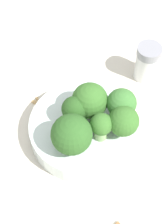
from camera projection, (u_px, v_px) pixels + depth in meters
name	position (u px, v px, depth m)	size (l,w,h in m)	color
ground_plane	(84.00, 135.00, 0.59)	(3.00, 3.00, 0.00)	beige
bowl	(84.00, 129.00, 0.58)	(0.17, 0.17, 0.03)	silver
broccoli_floret_0	(74.00, 110.00, 0.55)	(0.04, 0.04, 0.05)	#84AD66
broccoli_floret_1	(72.00, 135.00, 0.52)	(0.06, 0.06, 0.06)	#84AD66
broccoli_floret_2	(101.00, 126.00, 0.53)	(0.03, 0.03, 0.05)	#8EB770
broccoli_floret_3	(121.00, 104.00, 0.55)	(0.04, 0.04, 0.06)	#84AD66
broccoli_floret_4	(90.00, 101.00, 0.55)	(0.05, 0.05, 0.06)	#7A9E5B
broccoli_floret_5	(124.00, 121.00, 0.53)	(0.05, 0.05, 0.06)	#84AD66
pepper_shaker	(147.00, 62.00, 0.63)	(0.04, 0.04, 0.07)	silver
almond_crumb_0	(34.00, 101.00, 0.63)	(0.01, 0.01, 0.01)	tan
almond_crumb_1	(84.00, 83.00, 0.65)	(0.01, 0.00, 0.01)	olive
almond_crumb_2	(117.00, 224.00, 0.51)	(0.01, 0.01, 0.01)	olive
almond_crumb_4	(37.00, 98.00, 0.63)	(0.01, 0.00, 0.01)	tan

